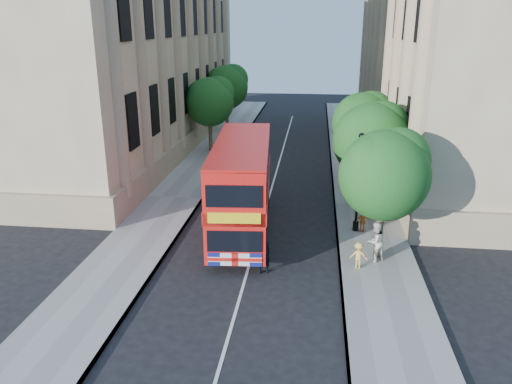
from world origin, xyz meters
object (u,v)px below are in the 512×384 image
(police_constable, at_px, (263,254))
(double_decker_bus, at_px, (242,184))
(box_van, at_px, (240,173))
(woman_pedestrian, at_px, (375,242))
(lamp_post, at_px, (358,187))

(police_constable, bearing_deg, double_decker_bus, -94.36)
(double_decker_bus, relative_size, box_van, 1.99)
(double_decker_bus, xyz_separation_m, police_constable, (1.58, -4.55, -1.66))
(box_van, xyz_separation_m, woman_pedestrian, (7.51, -8.81, -0.37))
(lamp_post, distance_m, box_van, 8.80)
(woman_pedestrian, bearing_deg, box_van, -87.46)
(double_decker_bus, height_order, woman_pedestrian, double_decker_bus)
(box_van, bearing_deg, woman_pedestrian, -47.90)
(lamp_post, height_order, box_van, lamp_post)
(box_van, xyz_separation_m, police_constable, (2.61, -10.35, -0.51))
(double_decker_bus, distance_m, police_constable, 5.09)
(woman_pedestrian, bearing_deg, double_decker_bus, -62.83)
(lamp_post, bearing_deg, woman_pedestrian, -80.14)
(double_decker_bus, bearing_deg, police_constable, -75.49)
(lamp_post, height_order, police_constable, lamp_post)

